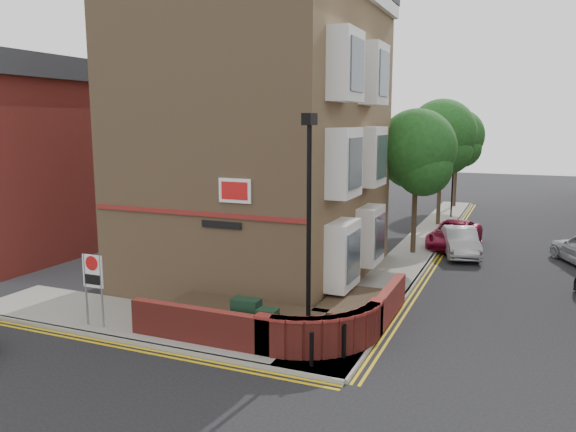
% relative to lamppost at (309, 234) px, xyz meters
% --- Properties ---
extents(ground, '(120.00, 120.00, 0.00)m').
position_rel_lamppost_xyz_m(ground, '(-1.60, -1.20, -3.34)').
color(ground, black).
rests_on(ground, ground).
extents(pavement_corner, '(13.00, 3.00, 0.12)m').
position_rel_lamppost_xyz_m(pavement_corner, '(-5.10, 0.30, -3.28)').
color(pavement_corner, gray).
rests_on(pavement_corner, ground).
extents(pavement_main, '(2.00, 32.00, 0.12)m').
position_rel_lamppost_xyz_m(pavement_main, '(0.40, 14.80, -3.28)').
color(pavement_main, gray).
rests_on(pavement_main, ground).
extents(kerb_side, '(13.00, 0.15, 0.12)m').
position_rel_lamppost_xyz_m(kerb_side, '(-5.10, -1.20, -3.28)').
color(kerb_side, gray).
rests_on(kerb_side, ground).
extents(kerb_main_near, '(0.15, 32.00, 0.12)m').
position_rel_lamppost_xyz_m(kerb_main_near, '(1.40, 14.80, -3.28)').
color(kerb_main_near, gray).
rests_on(kerb_main_near, ground).
extents(yellow_lines_side, '(13.00, 0.28, 0.01)m').
position_rel_lamppost_xyz_m(yellow_lines_side, '(-5.10, -1.45, -3.34)').
color(yellow_lines_side, gold).
rests_on(yellow_lines_side, ground).
extents(yellow_lines_main, '(0.28, 32.00, 0.01)m').
position_rel_lamppost_xyz_m(yellow_lines_main, '(1.65, 14.80, -3.34)').
color(yellow_lines_main, gold).
rests_on(yellow_lines_main, ground).
extents(corner_building, '(8.95, 10.40, 13.60)m').
position_rel_lamppost_xyz_m(corner_building, '(-4.44, 6.80, 2.88)').
color(corner_building, '#916F4D').
rests_on(corner_building, ground).
extents(garden_wall, '(6.80, 6.00, 1.20)m').
position_rel_lamppost_xyz_m(garden_wall, '(-1.60, 1.30, -3.34)').
color(garden_wall, maroon).
rests_on(garden_wall, ground).
extents(lamppost, '(0.25, 0.50, 6.30)m').
position_rel_lamppost_xyz_m(lamppost, '(0.00, 0.00, 0.00)').
color(lamppost, black).
rests_on(lamppost, pavement_corner).
extents(utility_cabinet_large, '(0.80, 0.45, 1.20)m').
position_rel_lamppost_xyz_m(utility_cabinet_large, '(-1.90, 0.10, -2.62)').
color(utility_cabinet_large, black).
rests_on(utility_cabinet_large, pavement_corner).
extents(utility_cabinet_small, '(0.55, 0.40, 1.10)m').
position_rel_lamppost_xyz_m(utility_cabinet_small, '(-1.10, -0.20, -2.67)').
color(utility_cabinet_small, black).
rests_on(utility_cabinet_small, pavement_corner).
extents(bollard_near, '(0.11, 0.11, 0.90)m').
position_rel_lamppost_xyz_m(bollard_near, '(0.40, -0.80, -2.77)').
color(bollard_near, black).
rests_on(bollard_near, pavement_corner).
extents(bollard_far, '(0.11, 0.11, 0.90)m').
position_rel_lamppost_xyz_m(bollard_far, '(1.00, -0.00, -2.77)').
color(bollard_far, black).
rests_on(bollard_far, pavement_corner).
extents(zone_sign, '(0.72, 0.07, 2.20)m').
position_rel_lamppost_xyz_m(zone_sign, '(-6.60, -0.70, -1.70)').
color(zone_sign, slate).
rests_on(zone_sign, pavement_corner).
extents(side_building, '(6.40, 10.40, 9.00)m').
position_rel_lamppost_xyz_m(side_building, '(-16.60, 6.80, 1.20)').
color(side_building, maroon).
rests_on(side_building, ground).
extents(tree_near, '(3.64, 3.65, 6.70)m').
position_rel_lamppost_xyz_m(tree_near, '(0.40, 12.85, 1.36)').
color(tree_near, '#382B1E').
rests_on(tree_near, pavement_main).
extents(tree_mid, '(4.03, 4.03, 7.42)m').
position_rel_lamppost_xyz_m(tree_mid, '(0.40, 20.85, 1.85)').
color(tree_mid, '#382B1E').
rests_on(tree_mid, pavement_main).
extents(tree_far, '(3.81, 3.81, 7.00)m').
position_rel_lamppost_xyz_m(tree_far, '(0.40, 28.85, 1.57)').
color(tree_far, '#382B1E').
rests_on(tree_far, pavement_main).
extents(traffic_light_assembly, '(0.20, 0.16, 4.20)m').
position_rel_lamppost_xyz_m(traffic_light_assembly, '(0.80, 23.80, -0.56)').
color(traffic_light_assembly, black).
rests_on(traffic_light_assembly, pavement_main).
extents(silver_car_near, '(2.34, 4.22, 1.32)m').
position_rel_lamppost_xyz_m(silver_car_near, '(2.47, 13.50, -2.69)').
color(silver_car_near, '#A1A3A9').
rests_on(silver_car_near, ground).
extents(red_car_main, '(2.47, 4.81, 1.30)m').
position_rel_lamppost_xyz_m(red_car_main, '(2.00, 15.25, -2.70)').
color(red_car_main, maroon).
rests_on(red_car_main, ground).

